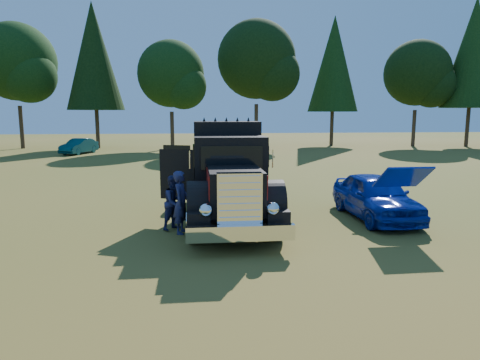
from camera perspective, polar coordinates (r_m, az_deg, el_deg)
name	(u,v)px	position (r m, az deg, el deg)	size (l,w,h in m)	color
ground	(268,234)	(11.73, 3.81, -7.24)	(120.00, 120.00, 0.00)	#415418
treeline	(208,61)	(38.88, -4.27, 15.54)	(72.10, 24.04, 14.19)	#2D2116
diamond_t_truck	(229,179)	(12.91, -1.53, 0.08)	(3.31, 7.16, 3.00)	black
hotrod_coupe	(376,196)	(13.96, 17.65, -2.06)	(1.71, 4.24, 1.89)	#1B08B4
spectator_near	(181,202)	(11.74, -7.84, -2.96)	(0.63, 0.41, 1.72)	#1A283D
spectator_far	(175,202)	(12.17, -8.72, -2.98)	(0.75, 0.59, 1.55)	#1B1E3F
distant_teal_car	(79,146)	(37.17, -20.67, 4.24)	(1.31, 3.76, 1.24)	#0A3E3C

